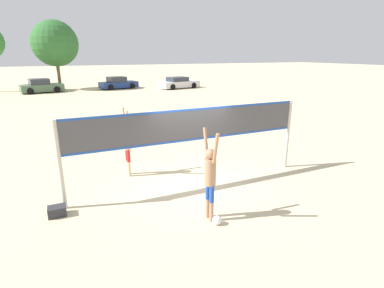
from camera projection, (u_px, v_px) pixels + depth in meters
ground_plane at (192, 184)px, 9.49m from camera, size 200.00×200.00×0.00m
volleyball_net at (192, 131)px, 8.98m from camera, size 7.56×0.11×2.42m
player_spiker at (210, 174)px, 7.15m from camera, size 0.28×0.73×2.30m
player_blocker at (127, 141)px, 9.85m from camera, size 0.28×0.72×2.28m
volleyball at (217, 220)px, 7.23m from camera, size 0.22×0.22×0.22m
gear_bag at (57, 211)px, 7.62m from camera, size 0.43×0.33×0.25m
parked_car_near at (179, 83)px, 35.12m from camera, size 5.08×2.83×1.32m
parked_car_mid at (41, 86)px, 31.24m from camera, size 4.36×2.60×1.44m
parked_car_far at (118, 83)px, 34.75m from camera, size 4.50×2.61×1.37m
tree_left_cluster at (55, 43)px, 32.78m from camera, size 4.95×4.95×7.47m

